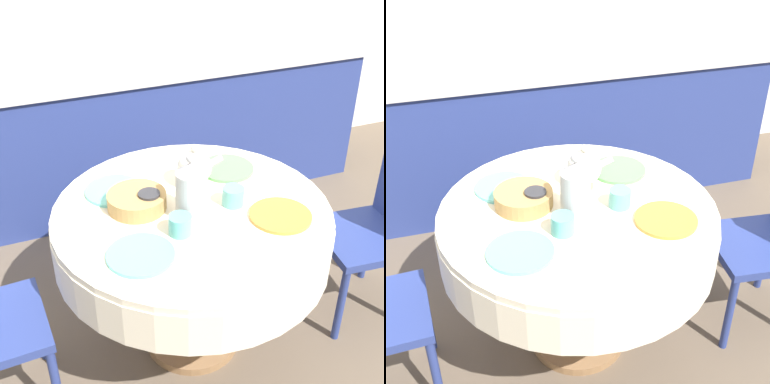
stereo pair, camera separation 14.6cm
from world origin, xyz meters
TOP-DOWN VIEW (x-y plane):
  - ground_plane at (0.00, 0.00)m, footprint 12.00×12.00m
  - kitchen_counter at (0.00, 1.36)m, footprint 3.24×0.64m
  - dining_table at (0.00, 0.00)m, footprint 1.14×1.14m
  - plate_near_left at (-0.28, -0.21)m, footprint 0.25×0.25m
  - cup_near_left at (-0.10, -0.14)m, footprint 0.09×0.09m
  - plate_near_right at (0.30, -0.18)m, footprint 0.25×0.25m
  - cup_near_right at (0.17, -0.03)m, footprint 0.09×0.09m
  - plate_far_left at (-0.26, 0.24)m, footprint 0.25×0.25m
  - cup_far_left at (-0.16, 0.06)m, footprint 0.09×0.09m
  - plate_far_right at (0.26, 0.24)m, footprint 0.25×0.25m
  - cup_far_right at (0.07, 0.15)m, footprint 0.09×0.09m
  - coffee_carafe at (-0.03, -0.05)m, footprint 0.12×0.12m
  - teapot at (0.08, 0.17)m, footprint 0.20×0.15m
  - bread_basket at (-0.20, 0.09)m, footprint 0.24×0.24m

SIDE VIEW (x-z plane):
  - ground_plane at x=0.00m, z-range 0.00..0.00m
  - kitchen_counter at x=0.00m, z-range 0.00..0.90m
  - dining_table at x=0.00m, z-range 0.24..0.99m
  - plate_near_left at x=-0.28m, z-range 0.75..0.76m
  - plate_near_right at x=0.30m, z-range 0.75..0.76m
  - plate_far_left at x=-0.26m, z-range 0.75..0.76m
  - plate_far_right at x=0.26m, z-range 0.75..0.76m
  - bread_basket at x=-0.20m, z-range 0.75..0.81m
  - cup_near_left at x=-0.10m, z-range 0.75..0.82m
  - cup_near_right at x=0.17m, z-range 0.75..0.82m
  - cup_far_left at x=-0.16m, z-range 0.75..0.82m
  - cup_far_right at x=0.07m, z-range 0.75..0.82m
  - teapot at x=0.08m, z-range 0.73..0.93m
  - coffee_carafe at x=-0.03m, z-range 0.73..1.01m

